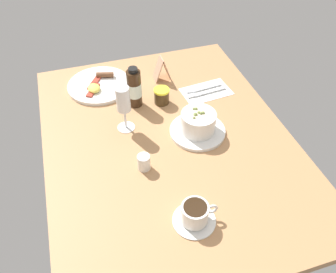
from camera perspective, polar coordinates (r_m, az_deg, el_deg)
The scene contains 10 objects.
ground_plane at distance 121.28cm, azimuth 0.00°, elevation -0.86°, with size 110.00×84.00×3.00cm, color #B27F51.
porridge_bowl at distance 120.57cm, azimuth 4.89°, elevation 2.23°, with size 19.63×19.63×9.26cm.
cutlery_setting at distance 141.27cm, azimuth 6.14°, elevation 7.43°, with size 13.79×20.47×0.90cm.
coffee_cup at distance 97.27cm, azimuth 4.46°, elevation -12.69°, with size 12.23×12.75×6.77cm.
creamer_jug at distance 109.30cm, azimuth -4.02°, elevation -4.24°, with size 4.27×4.76×5.90cm.
wine_glass at distance 117.63cm, azimuth -7.37°, elevation 5.71°, with size 6.30×6.30×17.49cm.
jam_jar at distance 133.31cm, azimuth -1.05°, elevation 6.70°, with size 6.02×6.02×6.23cm.
sauce_bottle_brown at distance 130.36cm, azimuth -5.56°, elevation 7.92°, with size 5.39×5.39×16.34cm.
breakfast_plate at distance 145.55cm, azimuth -11.28°, elevation 8.32°, with size 25.67×25.67×3.70cm.
menu_card at distance 145.38cm, azimuth -1.02°, elevation 11.13°, with size 5.38×6.99×9.96cm.
Camera 1 is at (-81.53, 25.37, 84.62)cm, focal length 36.99 mm.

